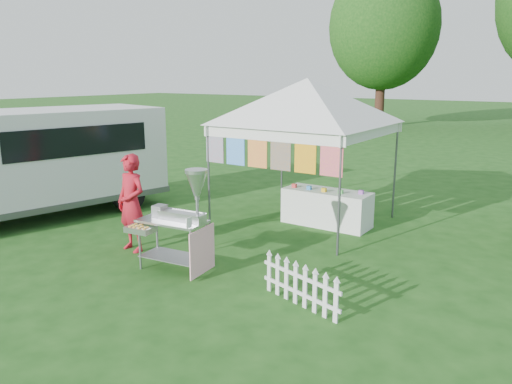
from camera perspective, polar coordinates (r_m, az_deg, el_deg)
The scene contains 8 objects.
ground at distance 7.92m, azimuth -6.80°, elevation -9.55°, with size 120.00×120.00×0.00m, color #1A4915.
canopy_main at distance 10.21m, azimuth 5.89°, elevation 12.78°, with size 4.24×4.24×3.45m.
tree_left at distance 31.55m, azimuth 14.40°, elevation 17.87°, with size 6.40×6.40×9.53m.
donut_cart at distance 7.81m, azimuth -8.60°, elevation -2.29°, with size 1.21×0.95×1.67m.
vendor at distance 9.01m, azimuth -14.04°, elevation -1.23°, with size 0.63×0.41×1.73m, color #B21625.
cargo_van at distance 11.92m, azimuth -23.77°, elevation 3.39°, with size 3.51×5.96×2.32m.
picket_fence at distance 6.85m, azimuth 5.08°, elevation -10.65°, with size 1.39×0.42×0.56m.
display_table at distance 10.46m, azimuth 8.07°, elevation -1.79°, with size 1.80×0.70×0.74m, color white.
Camera 1 is at (4.81, -5.51, 3.05)m, focal length 35.00 mm.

